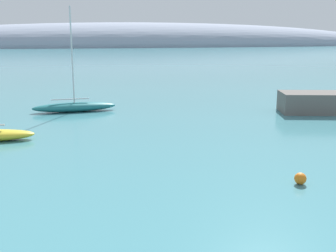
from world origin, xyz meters
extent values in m
ellipsoid|color=#8E99AD|center=(26.77, 248.10, 0.00)|extent=(328.30, 58.98, 27.68)
ellipsoid|color=#1E6B70|center=(-9.22, 38.62, 0.46)|extent=(8.36, 2.46, 0.92)
cylinder|color=silver|center=(-9.22, 38.62, 5.60)|extent=(0.15, 0.15, 9.35)
cube|color=silver|center=(-9.59, 38.59, 1.27)|extent=(3.70, 0.39, 0.10)
sphere|color=orange|center=(2.49, 14.95, 0.31)|extent=(0.63, 0.63, 0.63)
camera|label=1|loc=(-8.50, -3.88, 7.73)|focal=44.77mm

